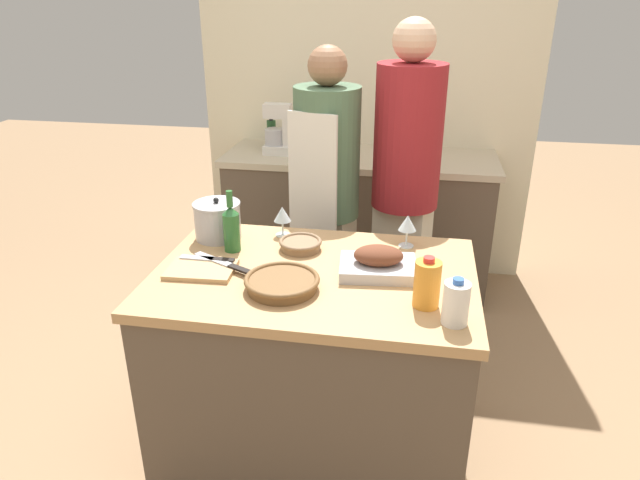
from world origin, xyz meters
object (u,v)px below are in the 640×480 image
object	(u,v)px
stand_mixer	(278,133)
condiment_bottle_short	(272,133)
wine_bottle_green	(231,227)
stock_pot	(218,220)
person_cook_aproned	(326,193)
knife_paring	(209,259)
person_cook_guest	(405,180)
roasting_pan	(378,263)
knife_chef	(225,264)
milk_jug	(456,303)
wine_glass_left	(282,215)
wine_glass_right	(407,224)
juice_jug	(427,284)
wicker_basket	(282,282)
cutting_board	(201,269)
condiment_bottle_tall	(340,146)
mixing_bowl	(300,244)

from	to	relation	value
stand_mixer	condiment_bottle_short	size ratio (longest dim) A/B	1.66
wine_bottle_green	condiment_bottle_short	distance (m)	1.59
stock_pot	person_cook_aproned	bearing A→B (deg)	55.40
knife_paring	person_cook_guest	size ratio (longest dim) A/B	0.13
knife_paring	person_cook_guest	world-z (taller)	person_cook_guest
knife_paring	person_cook_aproned	xyz separation A→B (m)	(0.34, 0.82, 0.02)
roasting_pan	knife_paring	world-z (taller)	roasting_pan
stock_pot	knife_chef	xyz separation A→B (m)	(0.13, -0.29, -0.06)
stock_pot	milk_jug	size ratio (longest dim) A/B	1.25
knife_chef	stand_mixer	distance (m)	1.58
wine_glass_left	wine_glass_right	xyz separation A→B (m)	(0.54, -0.02, 0.01)
juice_jug	knife_paring	distance (m)	0.87
wicker_basket	cutting_board	world-z (taller)	wicker_basket
juice_jug	milk_jug	xyz separation A→B (m)	(0.09, -0.10, -0.01)
roasting_pan	wine_glass_left	xyz separation A→B (m)	(-0.45, 0.30, 0.05)
condiment_bottle_tall	juice_jug	bearing A→B (deg)	-71.95
mixing_bowl	person_cook_aproned	bearing A→B (deg)	89.32
wicker_basket	juice_jug	distance (m)	0.52
wicker_basket	wine_glass_left	bearing A→B (deg)	103.16
wicker_basket	cutting_board	bearing A→B (deg)	166.36
wine_glass_right	knife_paring	xyz separation A→B (m)	(-0.76, -0.31, -0.08)
stock_pot	mixing_bowl	xyz separation A→B (m)	(0.38, -0.06, -0.06)
stock_pot	person_cook_aproned	distance (m)	0.68
person_cook_guest	condiment_bottle_short	bearing A→B (deg)	156.18
stock_pot	milk_jug	distance (m)	1.13
milk_jug	condiment_bottle_short	distance (m)	2.28
roasting_pan	stand_mixer	bearing A→B (deg)	116.78
wine_glass_left	person_cook_guest	distance (m)	0.75
milk_jug	knife_paring	world-z (taller)	milk_jug
cutting_board	juice_jug	distance (m)	0.86
wine_glass_left	condiment_bottle_short	xyz separation A→B (m)	(-0.40, 1.38, 0.03)
roasting_pan	knife_chef	bearing A→B (deg)	-173.88
stock_pot	wicker_basket	bearing A→B (deg)	-46.83
wine_glass_left	condiment_bottle_short	distance (m)	1.43
milk_jug	stand_mixer	world-z (taller)	stand_mixer
condiment_bottle_tall	wicker_basket	bearing A→B (deg)	-89.34
mixing_bowl	juice_jug	xyz separation A→B (m)	(0.52, -0.38, 0.06)
person_cook_aproned	milk_jug	bearing A→B (deg)	-43.94
stock_pot	person_cook_guest	size ratio (longest dim) A/B	0.12
person_cook_guest	roasting_pan	bearing A→B (deg)	-76.20
juice_jug	wine_bottle_green	world-z (taller)	wine_bottle_green
wine_bottle_green	knife_paring	xyz separation A→B (m)	(-0.05, -0.14, -0.08)
wine_glass_left	person_cook_aproned	distance (m)	0.50
stock_pot	milk_jug	world-z (taller)	stock_pot
knife_paring	wine_glass_left	bearing A→B (deg)	56.45
wine_glass_left	person_cook_aproned	world-z (taller)	person_cook_aproned
person_cook_guest	person_cook_aproned	bearing A→B (deg)	-152.55
mixing_bowl	knife_chef	world-z (taller)	mixing_bowl
wicker_basket	knife_chef	size ratio (longest dim) A/B	0.98
milk_jug	wine_glass_right	world-z (taller)	milk_jug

